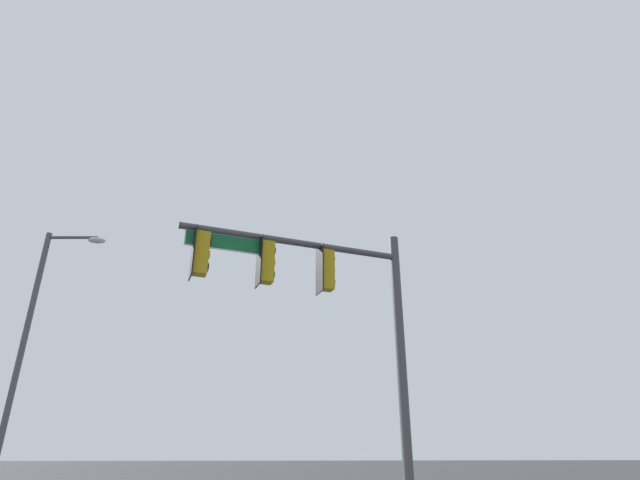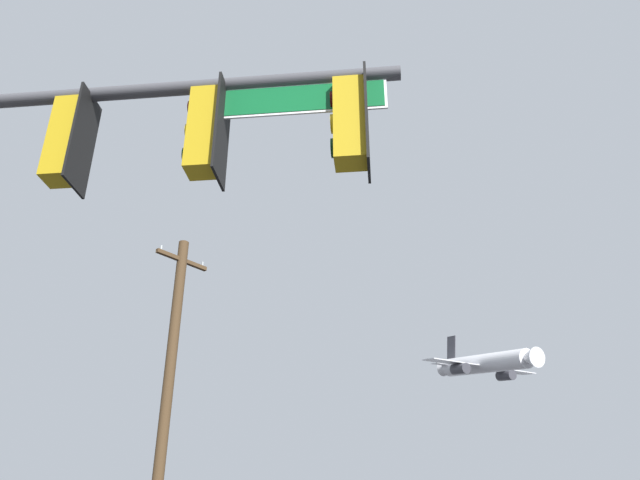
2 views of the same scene
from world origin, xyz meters
The scene contains 3 objects.
signal_pole_near centered at (-3.54, -4.72, 5.15)m, with size 6.05×1.50×7.29m.
utility_pole centered at (-8.04, 5.53, 5.26)m, with size 0.86×1.70×10.26m.
airplane centered at (-3.54, 113.83, 34.80)m, with size 22.34×22.99×12.65m.
Camera 2 is at (1.05, -9.55, 1.71)m, focal length 35.00 mm.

